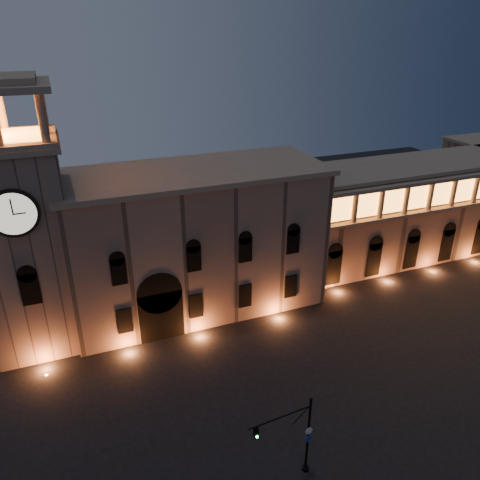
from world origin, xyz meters
The scene contains 5 objects.
ground centered at (0.00, 0.00, 0.00)m, with size 160.00×160.00×0.00m, color black.
government_building centered at (-2.08, 21.93, 8.77)m, with size 30.80×12.80×17.60m.
clock_tower centered at (-20.50, 20.98, 12.50)m, with size 9.80×9.80×32.40m.
colonnade_wing centered at (32.00, 23.92, 7.33)m, with size 40.60×11.50×14.50m.
traffic_light centered at (-2.17, -5.19, 3.95)m, with size 5.48×0.86×7.53m.
Camera 1 is at (-15.75, -27.73, 32.54)m, focal length 35.00 mm.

